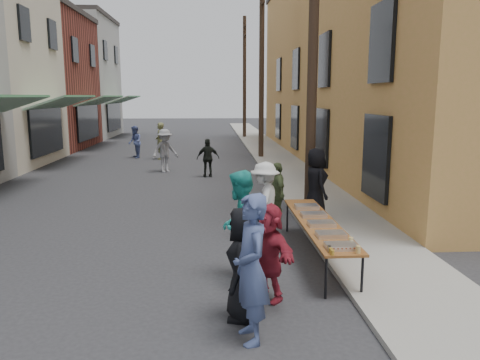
{
  "coord_description": "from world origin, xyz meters",
  "views": [
    {
      "loc": [
        1.73,
        -8.94,
        3.17
      ],
      "look_at": [
        2.37,
        1.44,
        1.3
      ],
      "focal_mm": 35.0,
      "sensor_mm": 36.0,
      "label": 1
    }
  ],
  "objects": [
    {
      "name": "condiment_jar_b",
      "position": [
        3.58,
        -2.04,
        0.79
      ],
      "size": [
        0.07,
        0.07,
        0.08
      ],
      "primitive_type": "cylinder",
      "color": "#A57F26",
      "rests_on": "serving_table"
    },
    {
      "name": "guest_front_b",
      "position": [
        2.22,
        -3.25,
        0.98
      ],
      "size": [
        0.6,
        0.79,
        1.97
      ],
      "primitive_type": "imported",
      "rotation": [
        0.0,
        0.0,
        -1.38
      ],
      "color": "#41507E",
      "rests_on": "ground"
    },
    {
      "name": "catering_tray_foil_d",
      "position": [
        3.8,
        0.21,
        0.79
      ],
      "size": [
        0.5,
        0.33,
        0.08
      ],
      "primitive_type": "cube",
      "color": "#B2B2B7",
      "rests_on": "serving_table"
    },
    {
      "name": "utility_pole_mid",
      "position": [
        4.3,
        15.0,
        4.5
      ],
      "size": [
        0.26,
        0.26,
        9.0
      ],
      "primitive_type": "cylinder",
      "color": "#2D2116",
      "rests_on": "ground"
    },
    {
      "name": "passerby_right",
      "position": [
        -0.86,
        14.93,
        0.93
      ],
      "size": [
        0.46,
        0.69,
        1.86
      ],
      "primitive_type": "imported",
      "rotation": [
        0.0,
        0.0,
        4.74
      ],
      "color": "#62653A",
      "rests_on": "ground"
    },
    {
      "name": "ground",
      "position": [
        0.0,
        0.0,
        0.0
      ],
      "size": [
        120.0,
        120.0,
        0.0
      ],
      "primitive_type": "plane",
      "color": "#28282B",
      "rests_on": "ground"
    },
    {
      "name": "utility_pole_far",
      "position": [
        4.3,
        27.0,
        4.5
      ],
      "size": [
        0.26,
        0.26,
        9.0
      ],
      "primitive_type": "cylinder",
      "color": "#2D2116",
      "rests_on": "ground"
    },
    {
      "name": "passerby_left",
      "position": [
        -0.21,
        10.79,
        0.91
      ],
      "size": [
        1.35,
        1.2,
        1.82
      ],
      "primitive_type": "imported",
      "rotation": [
        0.0,
        0.0,
        0.57
      ],
      "color": "gray",
      "rests_on": "ground"
    },
    {
      "name": "sidewalk",
      "position": [
        5.0,
        15.0,
        0.05
      ],
      "size": [
        2.2,
        60.0,
        0.1
      ],
      "primitive_type": "cube",
      "color": "gray",
      "rests_on": "ground"
    },
    {
      "name": "building_ochre",
      "position": [
        11.1,
        14.0,
        5.0
      ],
      "size": [
        10.0,
        28.0,
        10.0
      ],
      "primitive_type": "cube",
      "color": "#BC8E43",
      "rests_on": "ground"
    },
    {
      "name": "catering_tray_sausage",
      "position": [
        3.8,
        -1.84,
        0.79
      ],
      "size": [
        0.5,
        0.33,
        0.08
      ],
      "primitive_type": "cube",
      "color": "maroon",
      "rests_on": "serving_table"
    },
    {
      "name": "passerby_mid",
      "position": [
        1.6,
        9.45,
        0.76
      ],
      "size": [
        0.93,
        0.46,
        1.52
      ],
      "primitive_type": "imported",
      "rotation": [
        0.0,
        0.0,
        3.24
      ],
      "color": "black",
      "rests_on": "ground"
    },
    {
      "name": "catering_tray_foil_b",
      "position": [
        3.8,
        -1.19,
        0.79
      ],
      "size": [
        0.5,
        0.33,
        0.08
      ],
      "primitive_type": "cube",
      "color": "#B2B2B7",
      "rests_on": "serving_table"
    },
    {
      "name": "guest_front_d",
      "position": [
        2.9,
        1.07,
        0.88
      ],
      "size": [
        1.02,
        1.29,
        1.76
      ],
      "primitive_type": "imported",
      "rotation": [
        0.0,
        0.0,
        -1.94
      ],
      "color": "silver",
      "rests_on": "ground"
    },
    {
      "name": "guest_front_a",
      "position": [
        2.18,
        -2.65,
        0.82
      ],
      "size": [
        0.72,
        0.91,
        1.65
      ],
      "primitive_type": "imported",
      "rotation": [
        0.0,
        0.0,
        -1.84
      ],
      "color": "black",
      "rests_on": "ground"
    },
    {
      "name": "condiment_jar_c",
      "position": [
        3.58,
        -1.94,
        0.79
      ],
      "size": [
        0.07,
        0.07,
        0.08
      ],
      "primitive_type": "cylinder",
      "color": "#A57F26",
      "rests_on": "serving_table"
    },
    {
      "name": "catering_tray_buns",
      "position": [
        3.8,
        -0.49,
        0.79
      ],
      "size": [
        0.5,
        0.33,
        0.08
      ],
      "primitive_type": "cube",
      "color": "tan",
      "rests_on": "serving_table"
    },
    {
      "name": "guest_front_c",
      "position": [
        2.21,
        -1.09,
        0.96
      ],
      "size": [
        1.02,
        1.13,
        1.92
      ],
      "primitive_type": "imported",
      "rotation": [
        0.0,
        0.0,
        -1.95
      ],
      "color": "teal",
      "rests_on": "ground"
    },
    {
      "name": "guest_front_e",
      "position": [
        3.37,
        2.47,
        0.77
      ],
      "size": [
        0.51,
        0.95,
        1.55
      ],
      "primitive_type": "imported",
      "rotation": [
        0.0,
        0.0,
        -1.42
      ],
      "color": "#4F6038",
      "rests_on": "ground"
    },
    {
      "name": "guest_queue_back",
      "position": [
        2.6,
        -1.97,
        0.77
      ],
      "size": [
        1.14,
        1.46,
        1.54
      ],
      "primitive_type": "imported",
      "rotation": [
        0.0,
        0.0,
        -1.02
      ],
      "color": "maroon",
      "rests_on": "ground"
    },
    {
      "name": "catering_tray_buns_end",
      "position": [
        3.8,
        0.91,
        0.79
      ],
      "size": [
        0.5,
        0.33,
        0.08
      ],
      "primitive_type": "cube",
      "color": "tan",
      "rests_on": "serving_table"
    },
    {
      "name": "cup_stack",
      "position": [
        4.0,
        -2.09,
        0.81
      ],
      "size": [
        0.08,
        0.08,
        0.12
      ],
      "primitive_type": "cylinder",
      "color": "tan",
      "rests_on": "serving_table"
    },
    {
      "name": "server",
      "position": [
        4.35,
        2.49,
        1.0
      ],
      "size": [
        0.72,
        0.97,
        1.8
      ],
      "primitive_type": "imported",
      "rotation": [
        0.0,
        0.0,
        1.75
      ],
      "color": "black",
      "rests_on": "sidewalk"
    },
    {
      "name": "serving_table",
      "position": [
        3.8,
        -0.19,
        0.71
      ],
      "size": [
        0.7,
        4.0,
        0.75
      ],
      "color": "brown",
      "rests_on": "ground"
    },
    {
      "name": "condiment_jar_a",
      "position": [
        3.58,
        -2.14,
        0.79
      ],
      "size": [
        0.07,
        0.07,
        0.08
      ],
      "primitive_type": "cylinder",
      "color": "#A57F26",
      "rests_on": "serving_table"
    },
    {
      "name": "passerby_far",
      "position": [
        -2.21,
        15.5,
        0.83
      ],
      "size": [
        0.86,
        0.97,
        1.67
      ],
      "primitive_type": "imported",
      "rotation": [
        0.0,
        0.0,
        5.05
      ],
      "color": "#51619E",
      "rests_on": "ground"
    },
    {
      "name": "utility_pole_near",
      "position": [
        4.3,
        3.0,
        4.5
      ],
      "size": [
        0.26,
        0.26,
        9.0
      ],
      "primitive_type": "cylinder",
      "color": "#2D2116",
      "rests_on": "ground"
    }
  ]
}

